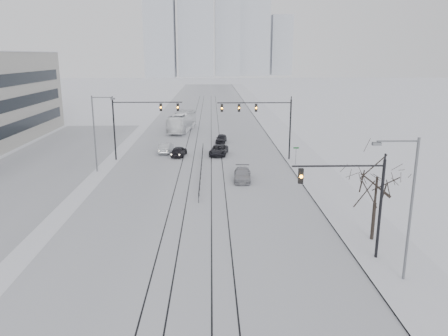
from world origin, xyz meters
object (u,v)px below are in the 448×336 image
sedan_nb_front (219,150)px  sedan_nb_far (221,139)px  traffic_mast_near (357,196)px  sedan_sb_inner (179,151)px  sedan_nb_right (242,175)px  box_truck (182,122)px  bare_tree (377,184)px  sedan_sb_outer (166,148)px

sedan_nb_front → sedan_nb_far: bearing=95.7°
traffic_mast_near → sedan_sb_inner: (-14.04, 31.78, -3.86)m
sedan_nb_right → traffic_mast_near: bearing=-68.5°
sedan_nb_far → box_truck: 13.05m
bare_tree → sedan_nb_front: 31.55m
sedan_sb_inner → box_truck: (-0.88, 20.51, 0.99)m
bare_tree → sedan_nb_right: (-8.57, 16.54, -3.82)m
sedan_sb_inner → sedan_sb_outer: bearing=-38.8°
sedan_sb_inner → box_truck: size_ratio=0.34×
sedan_nb_right → sedan_nb_front: bearing=104.6°
traffic_mast_near → bare_tree: 3.85m
sedan_nb_far → box_truck: (-6.91, 11.02, 1.04)m
sedan_sb_inner → sedan_nb_right: size_ratio=0.90×
sedan_nb_far → sedan_sb_outer: bearing=-130.4°
sedan_sb_outer → sedan_nb_right: sedan_sb_outer is taller
traffic_mast_near → sedan_nb_far: 42.22m
sedan_sb_outer → traffic_mast_near: bearing=120.3°
sedan_sb_inner → sedan_nb_far: size_ratio=1.07×
sedan_nb_right → box_truck: box_truck is taller
traffic_mast_near → sedan_nb_right: size_ratio=1.52×
sedan_nb_front → sedan_nb_right: sedan_nb_front is taller
sedan_sb_inner → sedan_nb_front: 5.51m
sedan_sb_outer → sedan_nb_front: size_ratio=0.92×
sedan_sb_outer → sedan_nb_right: 17.53m
bare_tree → box_truck: bare_tree is taller
sedan_nb_front → box_truck: bearing=117.0°
sedan_sb_inner → sedan_nb_right: (7.88, -12.23, -0.04)m
sedan_nb_front → box_truck: 20.96m
sedan_sb_outer → sedan_nb_far: 10.84m
traffic_mast_near → sedan_nb_far: bearing=101.0°
sedan_nb_front → box_truck: (-6.36, 19.95, 1.02)m
sedan_nb_right → sedan_nb_far: sedan_nb_right is taller
traffic_mast_near → sedan_sb_outer: traffic_mast_near is taller
sedan_nb_far → sedan_sb_inner: bearing=-114.9°
bare_tree → sedan_nb_front: bare_tree is taller
traffic_mast_near → sedan_sb_outer: bearing=115.3°
bare_tree → sedan_nb_front: size_ratio=1.26×
traffic_mast_near → box_truck: bearing=105.9°
bare_tree → sedan_nb_far: 39.84m
traffic_mast_near → bare_tree: bearing=51.2°
sedan_nb_right → box_truck: bearing=109.0°
traffic_mast_near → box_truck: traffic_mast_near is taller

